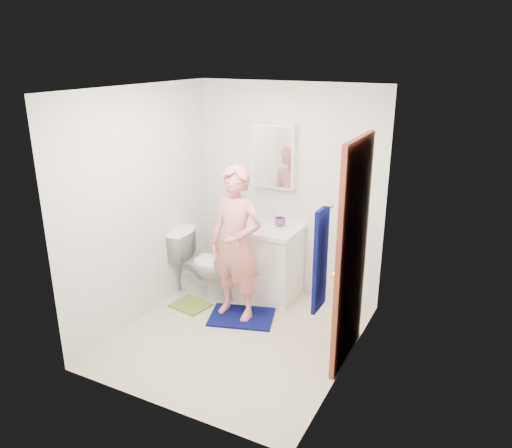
{
  "coord_description": "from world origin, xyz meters",
  "views": [
    {
      "loc": [
        2.14,
        -3.79,
        2.71
      ],
      "look_at": [
        0.08,
        0.25,
        1.12
      ],
      "focal_mm": 35.0,
      "sensor_mm": 36.0,
      "label": 1
    }
  ],
  "objects": [
    {
      "name": "door_knob",
      "position": [
        1.03,
        -0.17,
        0.95
      ],
      "size": [
        0.07,
        0.07,
        0.07
      ],
      "primitive_type": "sphere",
      "color": "gold",
      "rests_on": "door"
    },
    {
      "name": "wall_back",
      "position": [
        0.0,
        1.21,
        1.2
      ],
      "size": [
        2.2,
        0.02,
        2.4
      ],
      "primitive_type": "cube",
      "color": "silver",
      "rests_on": "ground"
    },
    {
      "name": "door",
      "position": [
        1.07,
        0.15,
        1.02
      ],
      "size": [
        0.05,
        0.8,
        2.05
      ],
      "primitive_type": "cube",
      "color": "#99452A",
      "rests_on": "ground"
    },
    {
      "name": "mirror_panel",
      "position": [
        -0.15,
        1.08,
        1.6
      ],
      "size": [
        0.46,
        0.01,
        0.66
      ],
      "primitive_type": "cube",
      "color": "white",
      "rests_on": "wall_back"
    },
    {
      "name": "towel",
      "position": [
        1.03,
        -0.57,
        1.25
      ],
      "size": [
        0.03,
        0.24,
        0.8
      ],
      "primitive_type": "cube",
      "color": "#080D4F",
      "rests_on": "wall_right"
    },
    {
      "name": "wall_left",
      "position": [
        -1.11,
        0.0,
        1.2
      ],
      "size": [
        0.02,
        2.4,
        2.4
      ],
      "primitive_type": "cube",
      "color": "silver",
      "rests_on": "ground"
    },
    {
      "name": "wall_front",
      "position": [
        0.0,
        -1.21,
        1.2
      ],
      "size": [
        2.2,
        0.02,
        2.4
      ],
      "primitive_type": "cube",
      "color": "silver",
      "rests_on": "ground"
    },
    {
      "name": "towel_hook",
      "position": [
        1.07,
        -0.57,
        1.67
      ],
      "size": [
        0.06,
        0.02,
        0.02
      ],
      "primitive_type": "cylinder",
      "rotation": [
        0.0,
        1.57,
        0.0
      ],
      "color": "silver",
      "rests_on": "wall_right"
    },
    {
      "name": "bath_mat",
      "position": [
        -0.13,
        0.32,
        0.01
      ],
      "size": [
        0.78,
        0.66,
        0.02
      ],
      "primitive_type": "cube",
      "rotation": [
        0.0,
        0.0,
        0.3
      ],
      "color": "#080D4F",
      "rests_on": "floor"
    },
    {
      "name": "soap_dispenser",
      "position": [
        -0.45,
        0.89,
        0.94
      ],
      "size": [
        0.11,
        0.11,
        0.18
      ],
      "primitive_type": "imported",
      "rotation": [
        0.0,
        0.0,
        -0.33
      ],
      "color": "#B76D55",
      "rests_on": "countertop"
    },
    {
      "name": "wall_right",
      "position": [
        1.11,
        0.0,
        1.2
      ],
      "size": [
        0.02,
        2.4,
        2.4
      ],
      "primitive_type": "cube",
      "color": "silver",
      "rests_on": "ground"
    },
    {
      "name": "floor",
      "position": [
        0.0,
        0.0,
        -0.01
      ],
      "size": [
        2.2,
        2.4,
        0.02
      ],
      "primitive_type": "cube",
      "color": "beige",
      "rests_on": "ground"
    },
    {
      "name": "green_rug",
      "position": [
        -0.77,
        0.29,
        0.01
      ],
      "size": [
        0.44,
        0.39,
        0.02
      ],
      "primitive_type": "cube",
      "rotation": [
        0.0,
        0.0,
        -0.18
      ],
      "color": "olive",
      "rests_on": "floor"
    },
    {
      "name": "faucet",
      "position": [
        -0.15,
        1.09,
        0.91
      ],
      "size": [
        0.03,
        0.03,
        0.12
      ],
      "primitive_type": "cylinder",
      "color": "silver",
      "rests_on": "countertop"
    },
    {
      "name": "vanity_cabinet",
      "position": [
        -0.15,
        0.91,
        0.4
      ],
      "size": [
        0.75,
        0.55,
        0.8
      ],
      "primitive_type": "cube",
      "color": "white",
      "rests_on": "floor"
    },
    {
      "name": "toilet",
      "position": [
        -0.75,
        0.61,
        0.39
      ],
      "size": [
        0.82,
        0.53,
        0.79
      ],
      "primitive_type": "imported",
      "rotation": [
        0.0,
        0.0,
        1.7
      ],
      "color": "white",
      "rests_on": "floor"
    },
    {
      "name": "toothbrush_cup",
      "position": [
        -0.0,
        0.99,
        0.9
      ],
      "size": [
        0.16,
        0.16,
        0.1
      ],
      "primitive_type": "imported",
      "rotation": [
        0.0,
        0.0,
        0.35
      ],
      "color": "#6C3A80",
      "rests_on": "countertop"
    },
    {
      "name": "countertop",
      "position": [
        -0.15,
        0.91,
        0.83
      ],
      "size": [
        0.79,
        0.59,
        0.05
      ],
      "primitive_type": "cube",
      "color": "white",
      "rests_on": "vanity_cabinet"
    },
    {
      "name": "medicine_cabinet",
      "position": [
        -0.15,
        1.14,
        1.6
      ],
      "size": [
        0.5,
        0.12,
        0.7
      ],
      "primitive_type": "cube",
      "color": "white",
      "rests_on": "wall_back"
    },
    {
      "name": "man",
      "position": [
        -0.2,
        0.33,
        0.84
      ],
      "size": [
        0.62,
        0.43,
        1.63
      ],
      "primitive_type": "imported",
      "rotation": [
        0.0,
        0.0,
        -0.08
      ],
      "color": "#DA807B",
      "rests_on": "bath_mat"
    },
    {
      "name": "ceiling",
      "position": [
        0.0,
        0.0,
        2.41
      ],
      "size": [
        2.2,
        2.4,
        0.02
      ],
      "primitive_type": "cube",
      "color": "white",
      "rests_on": "ground"
    },
    {
      "name": "sink_basin",
      "position": [
        -0.15,
        0.91,
        0.84
      ],
      "size": [
        0.4,
        0.4,
        0.03
      ],
      "primitive_type": "cylinder",
      "color": "white",
      "rests_on": "countertop"
    }
  ]
}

